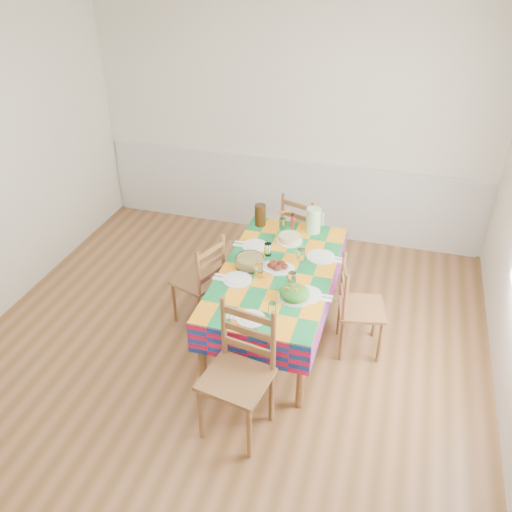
% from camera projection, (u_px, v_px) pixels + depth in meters
% --- Properties ---
extents(room, '(4.58, 5.08, 2.78)m').
position_uv_depth(room, '(212.00, 230.00, 3.92)').
color(room, brown).
rests_on(room, ground).
extents(wainscot, '(4.41, 0.06, 0.92)m').
position_uv_depth(wainscot, '(288.00, 194.00, 6.39)').
color(wainscot, silver).
rests_on(wainscot, room).
extents(dining_table, '(0.96, 1.78, 0.69)m').
position_uv_depth(dining_table, '(277.00, 277.00, 4.70)').
color(dining_table, brown).
rests_on(dining_table, room).
extents(setting_near_head, '(0.36, 0.24, 0.11)m').
position_uv_depth(setting_near_head, '(258.00, 315.00, 4.10)').
color(setting_near_head, white).
rests_on(setting_near_head, dining_table).
extents(setting_left_near, '(0.45, 0.27, 0.12)m').
position_uv_depth(setting_left_near, '(244.00, 276.00, 4.53)').
color(setting_left_near, white).
rests_on(setting_left_near, dining_table).
extents(setting_left_far, '(0.44, 0.26, 0.12)m').
position_uv_depth(setting_left_far, '(259.00, 247.00, 4.93)').
color(setting_left_far, white).
rests_on(setting_left_far, dining_table).
extents(setting_right_near, '(0.45, 0.26, 0.12)m').
position_uv_depth(setting_right_near, '(302.00, 289.00, 4.38)').
color(setting_right_near, white).
rests_on(setting_right_near, dining_table).
extents(setting_right_far, '(0.47, 0.27, 0.12)m').
position_uv_depth(setting_right_far, '(314.00, 256.00, 4.79)').
color(setting_right_far, white).
rests_on(setting_right_far, dining_table).
extents(meat_platter, '(0.31, 0.22, 0.06)m').
position_uv_depth(meat_platter, '(277.00, 266.00, 4.66)').
color(meat_platter, white).
rests_on(meat_platter, dining_table).
extents(salad_platter, '(0.27, 0.27, 0.11)m').
position_uv_depth(salad_platter, '(294.00, 293.00, 4.30)').
color(salad_platter, white).
rests_on(salad_platter, dining_table).
extents(pasta_bowl, '(0.25, 0.25, 0.09)m').
position_uv_depth(pasta_bowl, '(250.00, 262.00, 4.69)').
color(pasta_bowl, white).
rests_on(pasta_bowl, dining_table).
extents(cake, '(0.24, 0.24, 0.07)m').
position_uv_depth(cake, '(290.00, 239.00, 5.04)').
color(cake, white).
rests_on(cake, dining_table).
extents(serving_utensils, '(0.12, 0.26, 0.01)m').
position_uv_depth(serving_utensils, '(291.00, 278.00, 4.55)').
color(serving_utensils, black).
rests_on(serving_utensils, dining_table).
extents(flower_vase, '(0.13, 0.10, 0.20)m').
position_uv_depth(flower_vase, '(282.00, 221.00, 5.23)').
color(flower_vase, white).
rests_on(flower_vase, dining_table).
extents(hot_sauce, '(0.04, 0.04, 0.15)m').
position_uv_depth(hot_sauce, '(292.00, 220.00, 5.26)').
color(hot_sauce, red).
rests_on(hot_sauce, dining_table).
extents(green_pitcher, '(0.14, 0.14, 0.25)m').
position_uv_depth(green_pitcher, '(313.00, 220.00, 5.16)').
color(green_pitcher, '#B2E6A2').
rests_on(green_pitcher, dining_table).
extents(tea_pitcher, '(0.11, 0.11, 0.22)m').
position_uv_depth(tea_pitcher, '(260.00, 215.00, 5.28)').
color(tea_pitcher, black).
rests_on(tea_pitcher, dining_table).
extents(name_card, '(0.07, 0.02, 0.02)m').
position_uv_depth(name_card, '(251.00, 333.00, 3.95)').
color(name_card, white).
rests_on(name_card, dining_table).
extents(chair_near, '(0.52, 0.51, 1.03)m').
position_uv_depth(chair_near, '(239.00, 375.00, 3.85)').
color(chair_near, brown).
rests_on(chair_near, room).
extents(chair_far, '(0.50, 0.48, 0.91)m').
position_uv_depth(chair_far, '(302.00, 233.00, 5.70)').
color(chair_far, brown).
rests_on(chair_far, room).
extents(chair_left, '(0.50, 0.51, 0.90)m').
position_uv_depth(chair_left, '(201.00, 281.00, 4.95)').
color(chair_left, brown).
rests_on(chair_left, room).
extents(chair_right, '(0.45, 0.47, 0.89)m').
position_uv_depth(chair_right, '(357.00, 308.00, 4.62)').
color(chair_right, brown).
rests_on(chair_right, room).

